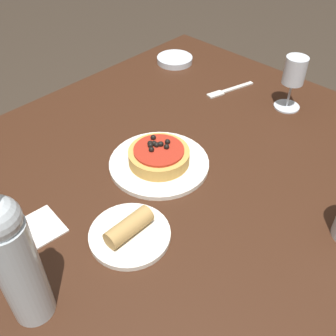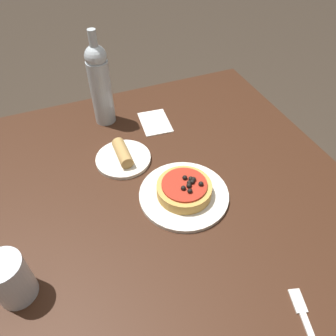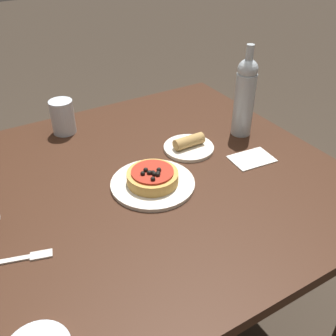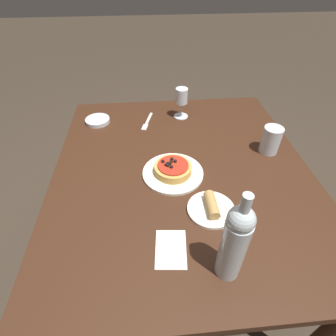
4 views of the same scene
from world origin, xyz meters
name	(u,v)px [view 3 (image 3 of 4)]	position (x,y,z in m)	size (l,w,h in m)	color
ground_plane	(145,331)	(0.00, 0.00, 0.00)	(14.00, 14.00, 0.00)	#382D23
dining_table	(138,204)	(0.00, 0.00, 0.69)	(1.25, 1.09, 0.78)	#381E11
dinner_plate	(153,184)	(0.03, -0.04, 0.78)	(0.25, 0.25, 0.01)	white
pizza	(153,177)	(0.03, -0.04, 0.81)	(0.15, 0.15, 0.05)	gold
wine_bottle	(245,96)	(0.47, 0.07, 0.93)	(0.07, 0.07, 0.33)	#B2BCC1
water_cup	(63,117)	(-0.09, 0.41, 0.84)	(0.08, 0.08, 0.12)	silver
fork	(20,259)	(-0.38, -0.14, 0.78)	(0.17, 0.07, 0.00)	beige
side_plate	(189,146)	(0.24, 0.07, 0.79)	(0.17, 0.17, 0.05)	white
paper_napkin	(252,159)	(0.38, -0.09, 0.78)	(0.15, 0.11, 0.00)	silver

